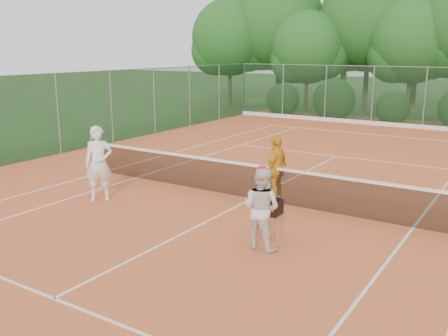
# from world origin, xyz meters

# --- Properties ---
(ground) EXTENTS (120.00, 120.00, 0.00)m
(ground) POSITION_xyz_m (0.00, 0.00, 0.00)
(ground) COLOR #254D1B
(ground) RESTS_ON ground
(clay_court) EXTENTS (18.00, 36.00, 0.02)m
(clay_court) POSITION_xyz_m (0.00, 0.00, 0.01)
(clay_court) COLOR #D96432
(clay_court) RESTS_ON ground
(tennis_net) EXTENTS (11.97, 0.10, 1.10)m
(tennis_net) POSITION_xyz_m (0.00, 0.00, 0.53)
(tennis_net) COLOR gray
(tennis_net) RESTS_ON clay_court
(player_white) EXTENTS (0.84, 0.83, 1.95)m
(player_white) POSITION_xyz_m (-3.35, -2.15, 1.00)
(player_white) COLOR white
(player_white) RESTS_ON clay_court
(player_center_grp) EXTENTS (0.84, 0.68, 1.69)m
(player_center_grp) POSITION_xyz_m (1.78, -2.77, 0.85)
(player_center_grp) COLOR silver
(player_center_grp) RESTS_ON clay_court
(player_yellow) EXTENTS (0.46, 1.04, 1.76)m
(player_yellow) POSITION_xyz_m (0.64, 0.15, 0.90)
(player_yellow) COLOR gold
(player_yellow) RESTS_ON clay_court
(ball_hopper) EXTENTS (0.37, 0.37, 0.84)m
(ball_hopper) POSITION_xyz_m (1.72, -2.22, 0.69)
(ball_hopper) COLOR gray
(ball_hopper) RESTS_ON clay_court
(stray_ball_a) EXTENTS (0.07, 0.07, 0.07)m
(stray_ball_a) POSITION_xyz_m (-3.39, 9.04, 0.05)
(stray_ball_a) COLOR gold
(stray_ball_a) RESTS_ON clay_court
(stray_ball_b) EXTENTS (0.07, 0.07, 0.07)m
(stray_ball_b) POSITION_xyz_m (2.21, 11.71, 0.05)
(stray_ball_b) COLOR #A7C52D
(stray_ball_b) RESTS_ON clay_court
(stray_ball_c) EXTENTS (0.07, 0.07, 0.07)m
(stray_ball_c) POSITION_xyz_m (1.50, 9.18, 0.05)
(stray_ball_c) COLOR #C6E134
(stray_ball_c) RESTS_ON clay_court
(court_markings) EXTENTS (11.03, 23.83, 0.01)m
(court_markings) POSITION_xyz_m (0.00, 0.00, 0.02)
(court_markings) COLOR white
(court_markings) RESTS_ON clay_court
(fence_back) EXTENTS (18.07, 0.07, 3.00)m
(fence_back) POSITION_xyz_m (0.00, 15.00, 1.52)
(fence_back) COLOR #19381E
(fence_back) RESTS_ON clay_court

